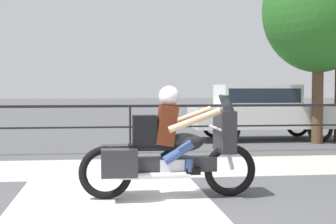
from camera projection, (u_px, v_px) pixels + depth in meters
ground_plane at (153, 211)px, 6.41m from camera, size 120.00×120.00×0.00m
sidewalk_band at (136, 168)px, 9.78m from camera, size 44.00×2.40×0.01m
crosswalk_band at (113, 216)px, 6.15m from camera, size 2.68×6.00×0.01m
fence_railing at (130, 115)px, 11.76m from camera, size 36.00×0.05×1.13m
motorcycle at (168, 148)px, 7.14m from camera, size 2.49×0.76×1.56m
parked_car at (262, 108)px, 14.87m from camera, size 4.26×1.80×1.60m
tree_behind_sign at (319, 11)px, 13.84m from camera, size 3.03×3.03×5.27m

